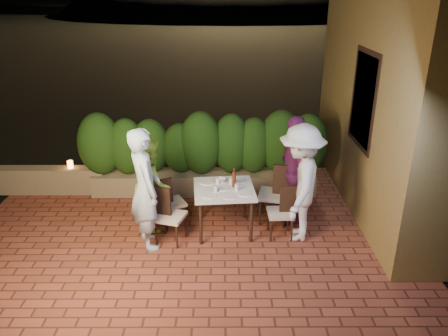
{
  "coord_description": "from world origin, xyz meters",
  "views": [
    {
      "loc": [
        0.55,
        -5.3,
        3.65
      ],
      "look_at": [
        0.57,
        0.96,
        1.05
      ],
      "focal_mm": 35.0,
      "sensor_mm": 36.0,
      "label": 1
    }
  ],
  "objects_px": {
    "chair_right_back": "(274,193)",
    "diner_white": "(300,183)",
    "chair_left_front": "(170,215)",
    "diner_green": "(152,183)",
    "diner_blue": "(145,189)",
    "beer_bottle": "(234,177)",
    "chair_left_back": "(172,202)",
    "chair_right_front": "(280,212)",
    "parapet_lamp": "(70,164)",
    "diner_purple": "(294,170)",
    "dining_table": "(224,209)",
    "bowl": "(221,180)"
  },
  "relations": [
    {
      "from": "chair_right_back",
      "to": "diner_white",
      "type": "relative_size",
      "value": 0.56
    },
    {
      "from": "chair_left_front",
      "to": "diner_green",
      "type": "relative_size",
      "value": 0.6
    },
    {
      "from": "diner_blue",
      "to": "diner_white",
      "type": "xyz_separation_m",
      "value": [
        2.3,
        0.22,
        -0.01
      ]
    },
    {
      "from": "diner_blue",
      "to": "beer_bottle",
      "type": "bearing_deg",
      "value": -94.96
    },
    {
      "from": "chair_left_back",
      "to": "diner_green",
      "type": "height_order",
      "value": "diner_green"
    },
    {
      "from": "chair_left_front",
      "to": "diner_blue",
      "type": "xyz_separation_m",
      "value": [
        -0.33,
        -0.09,
        0.48
      ]
    },
    {
      "from": "chair_right_front",
      "to": "parapet_lamp",
      "type": "distance_m",
      "value": 4.1
    },
    {
      "from": "chair_left_front",
      "to": "chair_right_front",
      "type": "relative_size",
      "value": 1.05
    },
    {
      "from": "chair_left_back",
      "to": "diner_blue",
      "type": "relative_size",
      "value": 0.46
    },
    {
      "from": "diner_purple",
      "to": "chair_left_front",
      "type": "bearing_deg",
      "value": -80.98
    },
    {
      "from": "dining_table",
      "to": "parapet_lamp",
      "type": "distance_m",
      "value": 3.23
    },
    {
      "from": "diner_green",
      "to": "parapet_lamp",
      "type": "relative_size",
      "value": 10.71
    },
    {
      "from": "chair_left_front",
      "to": "diner_blue",
      "type": "distance_m",
      "value": 0.59
    },
    {
      "from": "diner_blue",
      "to": "diner_purple",
      "type": "xyz_separation_m",
      "value": [
        2.29,
        0.76,
        -0.02
      ]
    },
    {
      "from": "parapet_lamp",
      "to": "chair_right_front",
      "type": "bearing_deg",
      "value": -23.19
    },
    {
      "from": "parapet_lamp",
      "to": "chair_left_front",
      "type": "bearing_deg",
      "value": -40.4
    },
    {
      "from": "dining_table",
      "to": "beer_bottle",
      "type": "xyz_separation_m",
      "value": [
        0.16,
        0.06,
        0.53
      ]
    },
    {
      "from": "bowl",
      "to": "diner_green",
      "type": "distance_m",
      "value": 1.11
    },
    {
      "from": "chair_left_front",
      "to": "parapet_lamp",
      "type": "height_order",
      "value": "chair_left_front"
    },
    {
      "from": "beer_bottle",
      "to": "diner_blue",
      "type": "bearing_deg",
      "value": -160.31
    },
    {
      "from": "dining_table",
      "to": "chair_left_back",
      "type": "distance_m",
      "value": 0.87
    },
    {
      "from": "dining_table",
      "to": "chair_right_front",
      "type": "distance_m",
      "value": 0.89
    },
    {
      "from": "dining_table",
      "to": "chair_left_back",
      "type": "height_order",
      "value": "chair_left_back"
    },
    {
      "from": "dining_table",
      "to": "diner_purple",
      "type": "relative_size",
      "value": 0.51
    },
    {
      "from": "beer_bottle",
      "to": "diner_blue",
      "type": "xyz_separation_m",
      "value": [
        -1.31,
        -0.47,
        0.02
      ]
    },
    {
      "from": "dining_table",
      "to": "diner_green",
      "type": "height_order",
      "value": "diner_green"
    },
    {
      "from": "diner_blue",
      "to": "dining_table",
      "type": "bearing_deg",
      "value": -95.02
    },
    {
      "from": "diner_blue",
      "to": "chair_right_front",
      "type": "bearing_deg",
      "value": -107.95
    },
    {
      "from": "chair_right_back",
      "to": "diner_white",
      "type": "distance_m",
      "value": 0.72
    },
    {
      "from": "diner_white",
      "to": "chair_right_back",
      "type": "bearing_deg",
      "value": -131.44
    },
    {
      "from": "chair_right_back",
      "to": "diner_purple",
      "type": "xyz_separation_m",
      "value": [
        0.31,
        0.05,
        0.4
      ]
    },
    {
      "from": "chair_left_back",
      "to": "parapet_lamp",
      "type": "relative_size",
      "value": 6.06
    },
    {
      "from": "bowl",
      "to": "chair_left_back",
      "type": "distance_m",
      "value": 0.87
    },
    {
      "from": "beer_bottle",
      "to": "parapet_lamp",
      "type": "relative_size",
      "value": 2.28
    },
    {
      "from": "bowl",
      "to": "diner_green",
      "type": "height_order",
      "value": "diner_green"
    },
    {
      "from": "beer_bottle",
      "to": "chair_right_front",
      "type": "relative_size",
      "value": 0.38
    },
    {
      "from": "beer_bottle",
      "to": "chair_right_front",
      "type": "height_order",
      "value": "beer_bottle"
    },
    {
      "from": "bowl",
      "to": "chair_left_back",
      "type": "xyz_separation_m",
      "value": [
        -0.8,
        -0.08,
        -0.35
      ]
    },
    {
      "from": "chair_right_back",
      "to": "diner_white",
      "type": "bearing_deg",
      "value": 136.08
    },
    {
      "from": "dining_table",
      "to": "chair_right_front",
      "type": "height_order",
      "value": "chair_right_front"
    },
    {
      "from": "beer_bottle",
      "to": "chair_left_back",
      "type": "relative_size",
      "value": 0.38
    },
    {
      "from": "chair_left_front",
      "to": "diner_purple",
      "type": "distance_m",
      "value": 2.11
    },
    {
      "from": "diner_green",
      "to": "parapet_lamp",
      "type": "distance_m",
      "value": 2.14
    },
    {
      "from": "beer_bottle",
      "to": "bowl",
      "type": "xyz_separation_m",
      "value": [
        -0.21,
        0.21,
        -0.14
      ]
    },
    {
      "from": "dining_table",
      "to": "bowl",
      "type": "relative_size",
      "value": 5.44
    },
    {
      "from": "diner_blue",
      "to": "diner_white",
      "type": "relative_size",
      "value": 1.01
    },
    {
      "from": "beer_bottle",
      "to": "chair_left_front",
      "type": "distance_m",
      "value": 1.14
    },
    {
      "from": "diner_green",
      "to": "diner_white",
      "type": "distance_m",
      "value": 2.34
    },
    {
      "from": "diner_blue",
      "to": "diner_purple",
      "type": "relative_size",
      "value": 1.02
    },
    {
      "from": "beer_bottle",
      "to": "parapet_lamp",
      "type": "bearing_deg",
      "value": 155.59
    }
  ]
}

